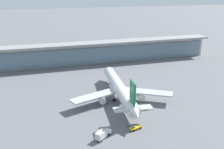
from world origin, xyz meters
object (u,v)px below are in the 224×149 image
airliner_on_stand (120,89)px  service_truck_mid_apron_yellow (135,128)px  service_truck_near_nose_yellow (143,108)px  service_truck_under_wing_white (102,134)px

airliner_on_stand → service_truck_mid_apron_yellow: bearing=-97.5°
service_truck_near_nose_yellow → service_truck_mid_apron_yellow: (-9.82, -14.99, 0.00)m
airliner_on_stand → service_truck_mid_apron_yellow: 29.50m
service_truck_near_nose_yellow → service_truck_mid_apron_yellow: 17.92m
service_truck_under_wing_white → service_truck_mid_apron_yellow: 13.73m
airliner_on_stand → service_truck_near_nose_yellow: bearing=-66.6°
airliner_on_stand → service_truck_under_wing_white: airliner_on_stand is taller
service_truck_near_nose_yellow → service_truck_mid_apron_yellow: same height
airliner_on_stand → service_truck_under_wing_white: size_ratio=8.97×
service_truck_mid_apron_yellow → service_truck_under_wing_white: bearing=-170.8°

